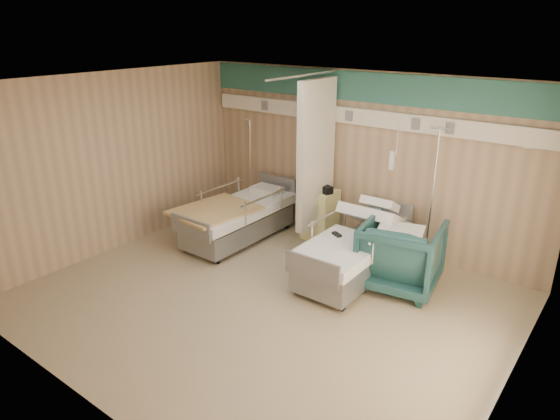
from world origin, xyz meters
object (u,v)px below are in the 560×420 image
at_px(bed_right, 353,257).
at_px(bedside_cabinet, 320,214).
at_px(bed_left, 238,222).
at_px(iv_stand_right, 427,240).
at_px(visitor_armchair, 401,255).
at_px(iv_stand_left, 251,197).

distance_m(bed_right, bedside_cabinet, 1.46).
height_order(bed_left, iv_stand_right, iv_stand_right).
bearing_deg(visitor_armchair, bed_right, 4.27).
height_order(iv_stand_right, iv_stand_left, iv_stand_right).
bearing_deg(iv_stand_left, bedside_cabinet, -2.87).
relative_size(bed_left, bedside_cabinet, 2.54).
xyz_separation_m(bed_right, bedside_cabinet, (-1.15, 0.90, 0.11)).
relative_size(bed_left, visitor_armchair, 2.05).
bearing_deg(iv_stand_left, bed_right, -19.63).
xyz_separation_m(visitor_armchair, iv_stand_right, (0.06, 0.81, -0.04)).
height_order(visitor_armchair, iv_stand_right, iv_stand_right).
bearing_deg(iv_stand_right, iv_stand_left, 179.66).
bearing_deg(iv_stand_right, bedside_cabinet, -178.17).
distance_m(bed_left, iv_stand_left, 1.12).
bearing_deg(visitor_armchair, bed_left, -5.90).
relative_size(bedside_cabinet, visitor_armchair, 0.81).
bearing_deg(bed_left, bedside_cabinet, 40.60).
distance_m(bedside_cabinet, iv_stand_right, 1.86).
bearing_deg(bed_right, bed_left, 180.00).
xyz_separation_m(visitor_armchair, iv_stand_left, (-3.40, 0.83, -0.10)).
distance_m(bedside_cabinet, visitor_armchair, 1.95).
bearing_deg(bed_right, iv_stand_left, 160.37).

